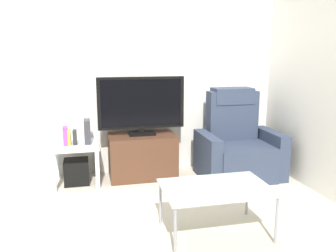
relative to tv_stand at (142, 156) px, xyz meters
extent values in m
plane|color=beige|center=(-0.05, -0.83, -0.27)|extent=(6.40, 6.40, 0.00)
cube|color=silver|center=(-0.05, 0.30, 1.03)|extent=(6.40, 0.06, 2.60)
cube|color=silver|center=(1.83, -0.83, 1.03)|extent=(0.06, 4.48, 2.60)
cube|color=#4C2D1E|center=(0.00, 0.00, 0.00)|extent=(0.81, 0.49, 0.53)
cube|color=black|center=(0.00, -0.23, 0.11)|extent=(0.74, 0.02, 0.02)
cube|color=black|center=(0.00, -0.18, 0.14)|extent=(0.34, 0.11, 0.04)
cube|color=black|center=(0.00, 0.02, 0.28)|extent=(0.32, 0.20, 0.03)
cube|color=black|center=(0.00, 0.02, 0.32)|extent=(0.06, 0.04, 0.05)
cube|color=black|center=(0.00, 0.02, 0.66)|extent=(1.05, 0.05, 0.62)
cube|color=black|center=(0.00, 0.00, 0.66)|extent=(0.96, 0.01, 0.56)
cube|color=#2D384C|center=(1.17, -0.27, -0.06)|extent=(0.70, 0.72, 0.42)
cube|color=#2D384C|center=(1.17, 0.00, 0.46)|extent=(0.64, 0.20, 0.62)
cube|color=#2D384C|center=(1.17, 0.02, 0.71)|extent=(0.50, 0.26, 0.20)
cube|color=#2D384C|center=(0.75, -0.27, 0.01)|extent=(0.14, 0.68, 0.56)
cube|color=#2D384C|center=(1.59, -0.27, 0.01)|extent=(0.14, 0.68, 0.56)
cube|color=silver|center=(-0.79, -0.04, 0.19)|extent=(0.54, 0.54, 0.04)
cube|color=silver|center=(-1.03, -0.28, -0.05)|extent=(0.04, 0.04, 0.44)
cube|color=silver|center=(-0.56, -0.28, -0.05)|extent=(0.04, 0.04, 0.44)
cube|color=silver|center=(-1.03, 0.20, -0.05)|extent=(0.04, 0.04, 0.44)
cube|color=silver|center=(-0.56, 0.20, -0.05)|extent=(0.04, 0.04, 0.44)
cube|color=black|center=(-0.79, -0.04, -0.13)|extent=(0.28, 0.28, 0.28)
cube|color=purple|center=(-0.89, -0.06, 0.32)|extent=(0.05, 0.13, 0.21)
cube|color=gold|center=(-0.85, -0.06, 0.30)|extent=(0.03, 0.11, 0.18)
cube|color=#262626|center=(-0.79, -0.06, 0.29)|extent=(0.04, 0.11, 0.17)
cube|color=#333338|center=(-0.65, -0.03, 0.35)|extent=(0.07, 0.20, 0.28)
cube|color=#B2C6C1|center=(0.38, -1.53, 0.14)|extent=(0.90, 0.60, 0.02)
cylinder|color=gray|center=(-0.04, -1.80, -0.07)|extent=(0.02, 0.02, 0.40)
cylinder|color=gray|center=(0.80, -1.80, -0.07)|extent=(0.02, 0.02, 0.40)
cylinder|color=gray|center=(-0.04, -1.26, -0.07)|extent=(0.02, 0.02, 0.40)
cylinder|color=gray|center=(0.80, -1.26, -0.07)|extent=(0.02, 0.02, 0.40)
cube|color=#B7B7BC|center=(0.28, -1.53, 0.16)|extent=(0.13, 0.17, 0.01)
camera|label=1|loc=(-0.64, -4.16, 1.26)|focal=37.88mm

